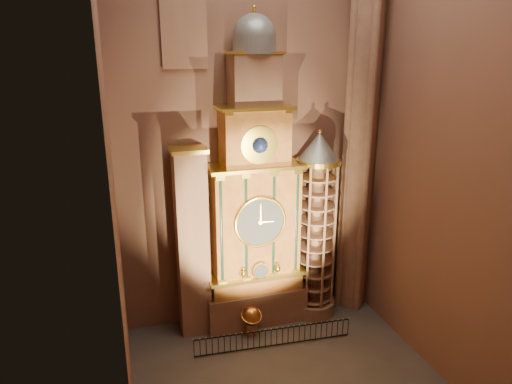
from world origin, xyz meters
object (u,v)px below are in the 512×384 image
object	(u,v)px
stair_turret	(316,228)
celestial_globe	(252,318)
iron_railing	(274,338)
astronomical_clock	(255,209)
portrait_tower	(192,243)

from	to	relation	value
stair_turret	celestial_globe	xyz separation A→B (m)	(-4.11, -1.14, -4.29)
stair_turret	celestial_globe	bearing A→B (deg)	-164.51
stair_turret	iron_railing	size ratio (longest dim) A/B	1.31
astronomical_clock	iron_railing	world-z (taller)	astronomical_clock
celestial_globe	iron_railing	xyz separation A→B (m)	(0.79, -1.39, -0.43)
astronomical_clock	celestial_globe	xyz separation A→B (m)	(-0.61, -1.40, -5.69)
astronomical_clock	celestial_globe	size ratio (longest dim) A/B	10.19
iron_railing	celestial_globe	bearing A→B (deg)	119.58
celestial_globe	iron_railing	bearing A→B (deg)	-60.42
astronomical_clock	iron_railing	distance (m)	6.74
portrait_tower	astronomical_clock	bearing A→B (deg)	-0.29
stair_turret	iron_railing	distance (m)	6.30
celestial_globe	stair_turret	bearing A→B (deg)	15.49
stair_turret	iron_railing	world-z (taller)	stair_turret
portrait_tower	stair_turret	world-z (taller)	stair_turret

